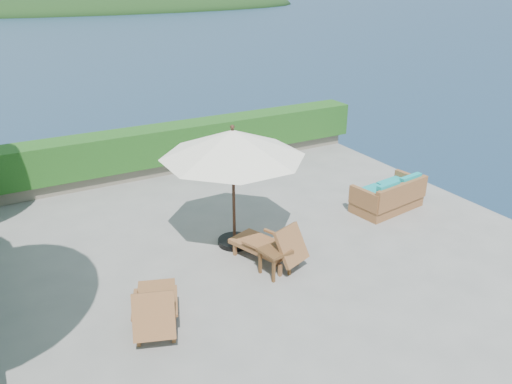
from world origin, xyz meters
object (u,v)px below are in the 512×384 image
lounge_right (271,245)px  lounge_left (155,307)px  wicker_loveseat (389,197)px  patio_umbrella (233,145)px  side_table (275,254)px

lounge_right → lounge_left: bearing=177.0°
lounge_left → wicker_loveseat: (6.39, 1.53, -0.04)m
patio_umbrella → side_table: 2.28m
patio_umbrella → wicker_loveseat: (4.06, -0.29, -1.88)m
lounge_left → side_table: size_ratio=2.88×
lounge_right → side_table: 0.43m
wicker_loveseat → side_table: bearing=-171.9°
patio_umbrella → side_table: patio_umbrella is taller
lounge_right → wicker_loveseat: bearing=-8.9°
lounge_right → wicker_loveseat: 3.82m
lounge_left → patio_umbrella: bearing=57.5°
patio_umbrella → wicker_loveseat: patio_umbrella is taller
wicker_loveseat → patio_umbrella: bearing=167.9°
side_table → wicker_loveseat: (3.91, 1.13, -0.10)m
patio_umbrella → lounge_left: size_ratio=2.30×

